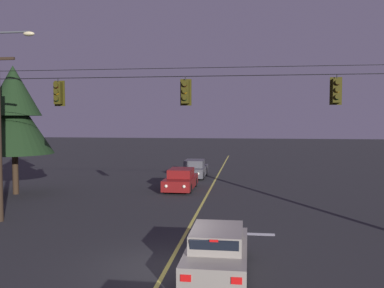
{
  "coord_description": "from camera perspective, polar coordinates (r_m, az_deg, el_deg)",
  "views": [
    {
      "loc": [
        2.51,
        -12.57,
        4.67
      ],
      "look_at": [
        0.0,
        5.94,
        3.56
      ],
      "focal_mm": 39.05,
      "sensor_mm": 36.0,
      "label": 1
    }
  ],
  "objects": [
    {
      "name": "ground_plane",
      "position": [
        13.64,
        -3.5,
        -16.63
      ],
      "size": [
        180.0,
        180.0,
        0.0
      ],
      "primitive_type": "plane",
      "color": "#28282B"
    },
    {
      "name": "street_lamp_corner",
      "position": [
        22.3,
        -24.5,
        4.72
      ],
      "size": [
        2.11,
        0.3,
        8.95
      ],
      "color": "#4C4F54",
      "rests_on": "ground"
    },
    {
      "name": "car_oncoming_lead",
      "position": [
        27.8,
        -1.55,
        -4.92
      ],
      "size": [
        1.8,
        4.42,
        1.39
      ],
      "color": "maroon",
      "rests_on": "ground"
    },
    {
      "name": "car_waiting_near_lane",
      "position": [
        13.12,
        3.46,
        -14.45
      ],
      "size": [
        1.8,
        4.33,
        1.39
      ],
      "color": "gray",
      "rests_on": "ground"
    },
    {
      "name": "traffic_light_centre",
      "position": [
        17.87,
        19.15,
        6.9
      ],
      "size": [
        0.48,
        0.41,
        1.22
      ],
      "color": "black"
    },
    {
      "name": "signal_span_assembly",
      "position": [
        17.69,
        -0.44,
        1.53
      ],
      "size": [
        19.29,
        0.32,
        7.87
      ],
      "color": "#2D2116",
      "rests_on": "ground"
    },
    {
      "name": "car_oncoming_trailing",
      "position": [
        33.75,
        0.34,
        -3.45
      ],
      "size": [
        1.8,
        4.42,
        1.39
      ],
      "color": "#4C4C51",
      "rests_on": "ground"
    },
    {
      "name": "tree_verge_near",
      "position": [
        28.09,
        -23.15,
        3.77
      ],
      "size": [
        4.74,
        4.74,
        7.98
      ],
      "color": "#332316",
      "rests_on": "ground"
    },
    {
      "name": "traffic_light_leftmost",
      "position": [
        19.4,
        -17.83,
        6.63
      ],
      "size": [
        0.48,
        0.41,
        1.22
      ],
      "color": "black"
    },
    {
      "name": "traffic_light_left_inner",
      "position": [
        17.72,
        -0.92,
        7.12
      ],
      "size": [
        0.48,
        0.41,
        1.22
      ],
      "color": "black"
    },
    {
      "name": "lane_centre_stripe",
      "position": [
        24.09,
        1.61,
        -7.77
      ],
      "size": [
        0.14,
        60.0,
        0.01
      ],
      "primitive_type": "cube",
      "color": "#D1C64C",
      "rests_on": "ground"
    },
    {
      "name": "stop_bar_paint",
      "position": [
        17.55,
        5.58,
        -12.04
      ],
      "size": [
        3.4,
        0.36,
        0.01
      ],
      "primitive_type": "cube",
      "color": "silver",
      "rests_on": "ground"
    }
  ]
}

